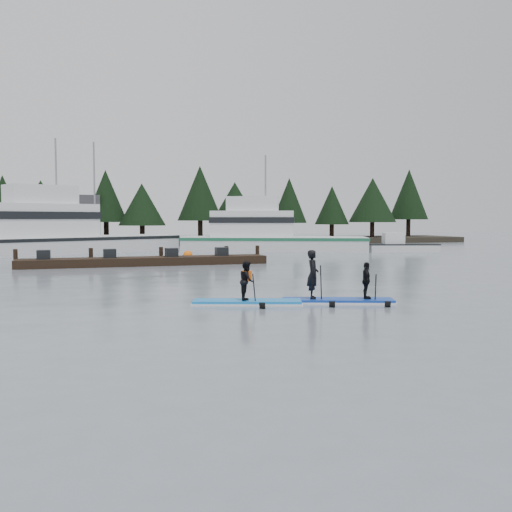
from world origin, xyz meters
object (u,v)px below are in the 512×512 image
object	(u,v)px
fishing_boat_large	(62,244)
floating_dock	(146,261)
paddleboard_solo	(247,291)
paddleboard_duo	(336,286)
fishing_boat_medium	(269,243)

from	to	relation	value
fishing_boat_large	floating_dock	xyz separation A→B (m)	(4.89, -13.70, -0.51)
paddleboard_solo	paddleboard_duo	xyz separation A→B (m)	(2.80, -0.54, 0.12)
paddleboard_solo	floating_dock	bearing A→B (deg)	112.74
fishing_boat_large	paddleboard_solo	world-z (taller)	fishing_boat_large
fishing_boat_large	fishing_boat_medium	distance (m)	16.46
paddleboard_duo	fishing_boat_medium	bearing A→B (deg)	94.69
fishing_boat_large	fishing_boat_medium	world-z (taller)	fishing_boat_large
fishing_boat_medium	paddleboard_duo	size ratio (longest dim) A/B	4.32
fishing_boat_large	floating_dock	world-z (taller)	fishing_boat_large
fishing_boat_large	paddleboard_duo	size ratio (longest dim) A/B	4.98
floating_dock	paddleboard_duo	world-z (taller)	paddleboard_duo
fishing_boat_medium	floating_dock	bearing A→B (deg)	-112.98
floating_dock	paddleboard_duo	bearing A→B (deg)	-76.07
floating_dock	paddleboard_duo	xyz separation A→B (m)	(4.12, -16.60, 0.29)
floating_dock	paddleboard_solo	size ratio (longest dim) A/B	4.04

